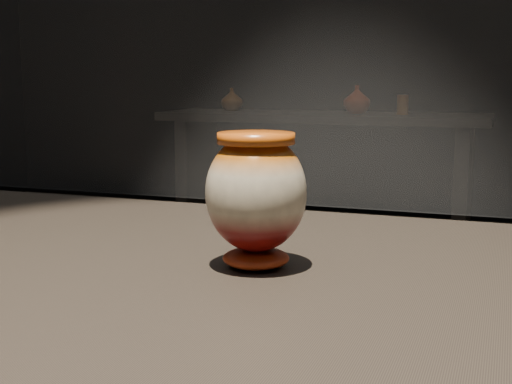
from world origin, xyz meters
TOP-DOWN VIEW (x-y plane):
  - main_vase at (0.17, 0.03)m, footprint 0.16×0.16m
  - back_shelf at (-0.65, 3.52)m, footprint 2.00×0.60m
  - back_vase_left at (-1.27, 3.57)m, footprint 0.19×0.19m
  - back_vase_mid at (-0.44, 3.53)m, footprint 0.22×0.22m
  - back_vase_right at (-0.16, 3.50)m, footprint 0.07×0.07m

SIDE VIEW (x-z plane):
  - back_shelf at x=-0.65m, z-range 0.19..1.09m
  - back_vase_right at x=-0.16m, z-range 0.90..1.02m
  - back_vase_left at x=-1.27m, z-range 0.90..1.05m
  - back_vase_mid at x=-0.44m, z-range 0.90..1.07m
  - main_vase at x=0.17m, z-range 0.91..1.07m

